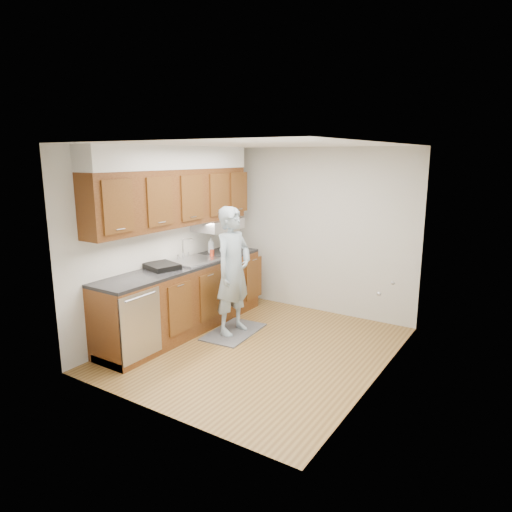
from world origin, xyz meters
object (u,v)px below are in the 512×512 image
(person, at_px, (233,262))
(dish_rack, at_px, (162,266))
(soap_bottle_a, at_px, (211,245))
(soap_bottle_c, at_px, (223,248))
(soap_bottle_b, at_px, (229,247))
(steel_can, at_px, (227,251))
(soda_can, at_px, (212,254))

(person, distance_m, dish_rack, 0.93)
(soap_bottle_a, height_order, soap_bottle_c, soap_bottle_a)
(dish_rack, bearing_deg, soap_bottle_b, 98.26)
(soap_bottle_c, distance_m, dish_rack, 1.21)
(soap_bottle_b, bearing_deg, soap_bottle_a, -155.15)
(steel_can, bearing_deg, person, -47.66)
(soap_bottle_a, bearing_deg, soap_bottle_c, 28.38)
(soap_bottle_a, xyz_separation_m, dish_rack, (0.07, -1.12, -0.09))
(soap_bottle_a, bearing_deg, steel_can, 5.43)
(soap_bottle_b, xyz_separation_m, steel_can, (0.04, -0.09, -0.04))
(dish_rack, bearing_deg, soda_can, 97.99)
(person, bearing_deg, soap_bottle_b, 43.07)
(steel_can, xyz_separation_m, dish_rack, (-0.22, -1.15, -0.03))
(soda_can, bearing_deg, dish_rack, -98.50)
(person, xyz_separation_m, soap_bottle_b, (-0.52, 0.61, 0.05))
(soda_can, xyz_separation_m, steel_can, (0.08, 0.26, 0.01))
(soap_bottle_b, height_order, soap_bottle_c, soap_bottle_b)
(soap_bottle_a, relative_size, soda_can, 2.20)
(soap_bottle_a, bearing_deg, soda_can, -49.26)
(soap_bottle_a, relative_size, dish_rack, 0.59)
(person, distance_m, soap_bottle_a, 0.91)
(soap_bottle_b, distance_m, dish_rack, 1.25)
(person, xyz_separation_m, dish_rack, (-0.69, -0.62, -0.02))
(soap_bottle_b, height_order, soda_can, soap_bottle_b)
(soap_bottle_b, distance_m, steel_can, 0.10)
(soap_bottle_c, relative_size, dish_rack, 0.36)
(soap_bottle_c, bearing_deg, soap_bottle_b, 16.77)
(person, height_order, soap_bottle_a, person)
(soap_bottle_a, bearing_deg, person, -33.19)
(dish_rack, bearing_deg, steel_can, 95.82)
(soap_bottle_c, relative_size, soda_can, 1.35)
(soap_bottle_c, xyz_separation_m, steel_can, (0.12, -0.06, -0.01))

